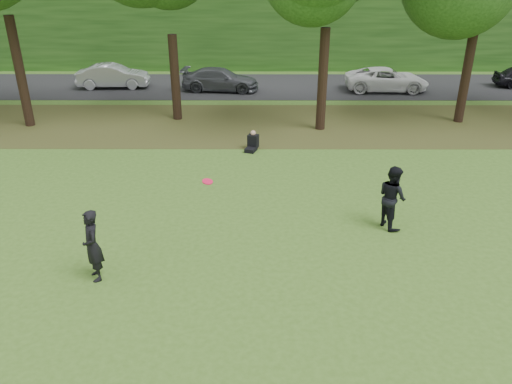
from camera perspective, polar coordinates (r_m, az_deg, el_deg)
ground at (r=12.83m, az=-4.53°, el=-9.98°), size 120.00×120.00×0.00m
leaf_litter at (r=24.60m, az=-2.25°, el=7.75°), size 60.00×7.00×0.01m
street at (r=32.31m, az=-1.69°, el=12.02°), size 70.00×7.00×0.02m
far_hedge at (r=37.77m, az=-1.45°, el=17.78°), size 70.00×3.00×5.00m
player_left at (r=12.99m, az=-18.20°, el=-5.86°), size 0.72×0.82×1.89m
player_right at (r=15.27m, az=15.30°, el=-0.55°), size 1.02×1.14×1.94m
parked_cars at (r=31.21m, az=-2.57°, el=12.85°), size 40.71×3.13×1.45m
frisbee at (r=12.54m, az=-5.56°, el=1.20°), size 0.37×0.37×0.09m
seated_person at (r=21.10m, az=-0.40°, el=5.64°), size 0.63×0.82×0.83m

